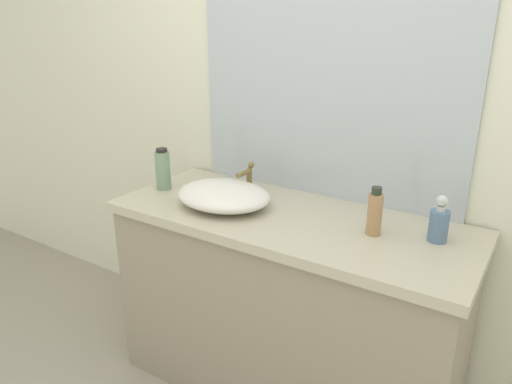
{
  "coord_description": "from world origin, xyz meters",
  "views": [
    {
      "loc": [
        0.79,
        -1.19,
        1.61
      ],
      "look_at": [
        -0.21,
        0.37,
        0.93
      ],
      "focal_mm": 34.09,
      "sensor_mm": 36.0,
      "label": 1
    }
  ],
  "objects_px": {
    "lotion_bottle": "(375,213)",
    "soap_dispenser": "(439,223)",
    "sink_basin": "(223,195)",
    "perfume_bottle": "(163,170)"
  },
  "relations": [
    {
      "from": "lotion_bottle",
      "to": "soap_dispenser",
      "type": "bearing_deg",
      "value": 17.75
    },
    {
      "from": "soap_dispenser",
      "to": "lotion_bottle",
      "type": "bearing_deg",
      "value": -162.25
    },
    {
      "from": "sink_basin",
      "to": "soap_dispenser",
      "type": "distance_m",
      "value": 0.85
    },
    {
      "from": "soap_dispenser",
      "to": "sink_basin",
      "type": "bearing_deg",
      "value": -170.74
    },
    {
      "from": "soap_dispenser",
      "to": "lotion_bottle",
      "type": "height_order",
      "value": "lotion_bottle"
    },
    {
      "from": "sink_basin",
      "to": "soap_dispenser",
      "type": "height_order",
      "value": "soap_dispenser"
    },
    {
      "from": "lotion_bottle",
      "to": "perfume_bottle",
      "type": "height_order",
      "value": "perfume_bottle"
    },
    {
      "from": "soap_dispenser",
      "to": "lotion_bottle",
      "type": "xyz_separation_m",
      "value": [
        -0.21,
        -0.07,
        0.01
      ]
    },
    {
      "from": "sink_basin",
      "to": "perfume_bottle",
      "type": "relative_size",
      "value": 2.14
    },
    {
      "from": "lotion_bottle",
      "to": "sink_basin",
      "type": "bearing_deg",
      "value": -173.71
    }
  ]
}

